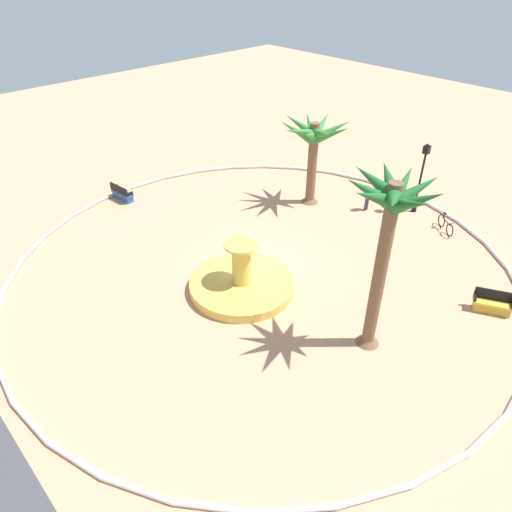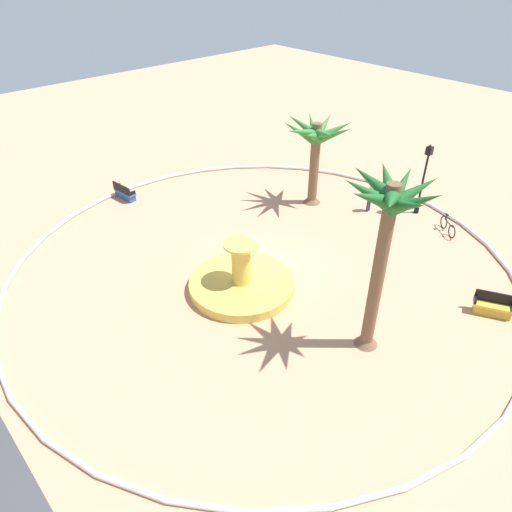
# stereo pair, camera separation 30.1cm
# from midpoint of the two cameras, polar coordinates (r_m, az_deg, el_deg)

# --- Properties ---
(ground_plane) EXTENTS (80.00, 80.00, 0.00)m
(ground_plane) POSITION_cam_midpoint_polar(r_m,az_deg,el_deg) (22.99, 1.08, -1.34)
(ground_plane) COLOR tan
(plaza_curb) EXTENTS (23.96, 23.96, 0.20)m
(plaza_curb) POSITION_cam_midpoint_polar(r_m,az_deg,el_deg) (22.93, 1.08, -1.14)
(plaza_curb) COLOR silver
(plaza_curb) RESTS_ON ground
(fountain) EXTENTS (4.77, 4.77, 2.48)m
(fountain) POSITION_cam_midpoint_polar(r_m,az_deg,el_deg) (21.42, -1.36, -3.26)
(fountain) COLOR gold
(fountain) RESTS_ON ground
(palm_tree_near_fountain) EXTENTS (4.22, 4.28, 5.14)m
(palm_tree_near_fountain) POSITION_cam_midpoint_polar(r_m,az_deg,el_deg) (27.38, 7.52, 13.53)
(palm_tree_near_fountain) COLOR brown
(palm_tree_near_fountain) RESTS_ON ground
(palm_tree_by_curb) EXTENTS (3.39, 3.37, 7.22)m
(palm_tree_by_curb) POSITION_cam_midpoint_polar(r_m,az_deg,el_deg) (16.27, 16.01, 3.73)
(palm_tree_by_curb) COLOR brown
(palm_tree_by_curb) RESTS_ON ground
(bench_east) EXTENTS (1.65, 1.19, 1.00)m
(bench_east) POSITION_cam_midpoint_polar(r_m,az_deg,el_deg) (22.51, 27.04, -5.57)
(bench_east) COLOR gold
(bench_east) RESTS_ON ground
(bench_west) EXTENTS (1.65, 0.67, 1.00)m
(bench_west) POSITION_cam_midpoint_polar(r_m,az_deg,el_deg) (30.05, -15.29, 7.29)
(bench_west) COLOR #335BA8
(bench_west) RESTS_ON ground
(lamppost) EXTENTS (0.32, 0.32, 4.16)m
(lamppost) POSITION_cam_midpoint_polar(r_m,az_deg,el_deg) (28.17, 19.97, 9.31)
(lamppost) COLOR black
(lamppost) RESTS_ON ground
(bicycle_red_frame) EXTENTS (1.42, 1.07, 0.94)m
(bicycle_red_frame) POSITION_cam_midpoint_polar(r_m,az_deg,el_deg) (27.57, 22.45, 3.33)
(bicycle_red_frame) COLOR black
(bicycle_red_frame) RESTS_ON ground
(person_cyclist_helmet) EXTENTS (0.22, 0.53, 1.61)m
(person_cyclist_helmet) POSITION_cam_midpoint_polar(r_m,az_deg,el_deg) (28.19, 13.88, 6.93)
(person_cyclist_helmet) COLOR #33333D
(person_cyclist_helmet) RESTS_ON ground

